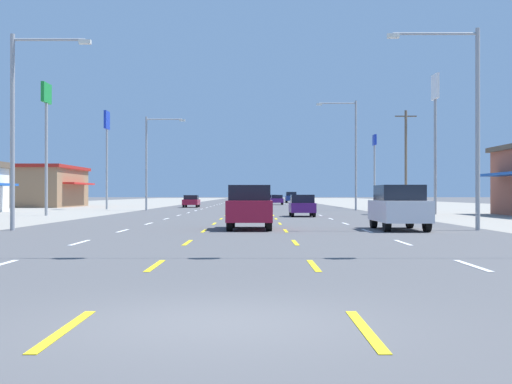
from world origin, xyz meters
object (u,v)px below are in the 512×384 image
hatchback_inner_right_mid (301,205)px  pole_sign_right_row_1 (434,111)px  pole_sign_left_row_1 (45,117)px  streetlight_left_row_1 (150,156)px  streetlight_left_row_0 (20,117)px  pole_sign_right_row_2 (374,156)px  hatchback_inner_left_distant_a (234,198)px  streetlight_right_row_0 (467,112)px  sedan_inner_right_farthest (272,198)px  sedan_far_left_midfar (191,201)px  sedan_inner_right_far (276,200)px  pole_sign_left_row_2 (106,135)px  streetlight_right_row_1 (351,148)px  suv_far_right_nearest (398,207)px  suv_far_right_farther (290,197)px  suv_center_turn_near (249,206)px

hatchback_inner_right_mid → pole_sign_right_row_1: (10.73, 5.37, 7.26)m
pole_sign_left_row_1 → streetlight_left_row_1: 17.84m
streetlight_left_row_0 → pole_sign_left_row_1: bearing=103.5°
hatchback_inner_right_mid → pole_sign_right_row_2: pole_sign_right_row_2 is taller
hatchback_inner_left_distant_a → pole_sign_right_row_1: bearing=-77.6°
hatchback_inner_left_distant_a → streetlight_left_row_0: size_ratio=0.45×
hatchback_inner_left_distant_a → streetlight_right_row_0: bearing=-82.9°
sedan_inner_right_farthest → hatchback_inner_left_distant_a: bearing=157.1°
streetlight_left_row_0 → streetlight_left_row_1: streetlight_left_row_1 is taller
sedan_far_left_midfar → hatchback_inner_left_distant_a: bearing=86.0°
sedan_inner_right_far → pole_sign_right_row_2: (10.59, -23.54, 5.27)m
hatchback_inner_right_mid → sedan_inner_right_farthest: bearing=90.1°
pole_sign_left_row_2 → streetlight_left_row_0: (5.24, -43.36, -2.73)m
sedan_far_left_midfar → streetlight_right_row_1: (17.01, -15.86, 5.32)m
hatchback_inner_left_distant_a → streetlight_right_row_0: (13.25, -106.84, 4.38)m
streetlight_right_row_1 → pole_sign_right_row_1: bearing=-71.1°
sedan_far_left_midfar → sedan_inner_right_farthest: (10.77, 49.67, 0.00)m
pole_sign_right_row_2 → streetlight_left_row_0: bearing=-114.9°
sedan_inner_right_farthest → pole_sign_right_row_1: (10.90, -79.12, 7.29)m
sedan_inner_right_farthest → streetlight_left_row_1: size_ratio=0.50×
sedan_far_left_midfar → streetlight_left_row_0: streetlight_left_row_0 is taller
pole_sign_left_row_1 → pole_sign_left_row_2: 22.05m
suv_far_right_nearest → pole_sign_left_row_1: pole_sign_left_row_1 is taller
suv_far_right_farther → hatchback_inner_left_distant_a: suv_far_right_farther is taller
pole_sign_left_row_1 → streetlight_right_row_0: 32.62m
sedan_inner_right_far → pole_sign_left_row_1: (-18.47, -53.92, 6.44)m
pole_sign_left_row_1 → pole_sign_left_row_2: size_ratio=0.95×
pole_sign_right_row_1 → streetlight_left_row_1: 27.90m
suv_far_right_nearest → sedan_inner_right_far: (-3.21, 74.84, -0.27)m
sedan_inner_right_farthest → pole_sign_left_row_1: size_ratio=0.46×
suv_far_right_nearest → hatchback_inner_right_mid: bearing=99.2°
streetlight_left_row_0 → streetlight_right_row_1: size_ratio=0.81×
sedan_inner_right_far → streetlight_left_row_1: bearing=-109.8°
suv_far_right_nearest → suv_far_right_farther: bearing=90.0°
streetlight_left_row_0 → hatchback_inner_right_mid: bearing=55.0°
pole_sign_right_row_1 → sedan_inner_right_farthest: bearing=97.8°
pole_sign_left_row_1 → streetlight_left_row_1: (5.13, 16.98, -1.93)m
sedan_far_left_midfar → streetlight_left_row_1: (-2.54, -15.86, 4.51)m
sedan_inner_right_far → suv_far_right_farther: 24.60m
hatchback_inner_left_distant_a → streetlight_right_row_1: streetlight_right_row_1 is taller
pole_sign_right_row_2 → suv_far_right_farther: bearing=98.7°
sedan_inner_right_far → pole_sign_left_row_2: bearing=-120.3°
streetlight_left_row_1 → suv_far_right_farther: bearing=74.8°
sedan_far_left_midfar → sedan_inner_right_far: size_ratio=1.00×
sedan_far_left_midfar → streetlight_right_row_1: size_ratio=0.42×
suv_center_turn_near → hatchback_inner_left_distant_a: bearing=92.0°
sedan_inner_right_far → pole_sign_left_row_1: bearing=-108.9°
sedan_inner_right_farthest → streetlight_right_row_1: (6.24, -65.54, 5.32)m
pole_sign_left_row_2 → streetlight_left_row_1: pole_sign_left_row_2 is taller
sedan_inner_right_far → pole_sign_left_row_2: (-18.61, -31.88, 6.94)m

